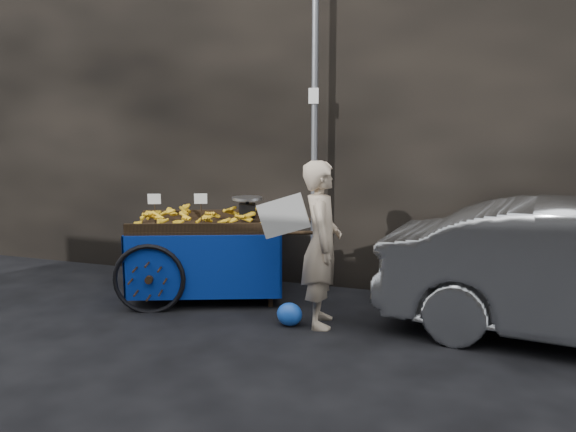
% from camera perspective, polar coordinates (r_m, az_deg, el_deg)
% --- Properties ---
extents(ground, '(80.00, 80.00, 0.00)m').
position_cam_1_polar(ground, '(6.02, -3.75, -10.79)').
color(ground, black).
rests_on(ground, ground).
extents(building_wall, '(13.50, 2.00, 5.00)m').
position_cam_1_polar(building_wall, '(8.03, 6.05, 12.30)').
color(building_wall, black).
rests_on(building_wall, ground).
extents(street_pole, '(0.12, 0.10, 4.00)m').
position_cam_1_polar(street_pole, '(6.79, 2.71, 8.76)').
color(street_pole, slate).
rests_on(street_pole, ground).
extents(banana_cart, '(2.61, 1.86, 1.30)m').
position_cam_1_polar(banana_cart, '(6.79, -8.69, -1.56)').
color(banana_cart, black).
rests_on(banana_cart, ground).
extents(vendor, '(0.94, 0.71, 1.71)m').
position_cam_1_polar(vendor, '(5.75, 3.40, -2.86)').
color(vendor, tan).
rests_on(vendor, ground).
extents(plastic_bag, '(0.27, 0.22, 0.24)m').
position_cam_1_polar(plastic_bag, '(5.90, 0.16, -9.96)').
color(plastic_bag, blue).
rests_on(plastic_bag, ground).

